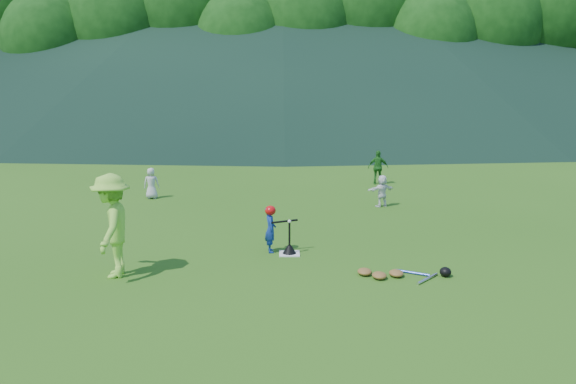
{
  "coord_description": "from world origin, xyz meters",
  "views": [
    {
      "loc": [
        -0.18,
        -11.81,
        3.69
      ],
      "look_at": [
        0.0,
        2.5,
        0.9
      ],
      "focal_mm": 35.0,
      "sensor_mm": 36.0,
      "label": 1
    }
  ],
  "objects_px": {
    "fielder_d": "(382,191)",
    "batting_tee": "(289,248)",
    "fielder_c": "(378,167)",
    "equipment_pile": "(396,273)",
    "adult_coach": "(112,226)",
    "fielder_a": "(151,183)",
    "home_plate": "(289,254)",
    "batter_child": "(270,229)"
  },
  "relations": [
    {
      "from": "fielder_d",
      "to": "batting_tee",
      "type": "xyz_separation_m",
      "value": [
        -2.87,
        -4.77,
        -0.36
      ]
    },
    {
      "from": "adult_coach",
      "to": "fielder_a",
      "type": "xyz_separation_m",
      "value": [
        -0.96,
        7.44,
        -0.5
      ]
    },
    {
      "from": "fielder_d",
      "to": "batting_tee",
      "type": "height_order",
      "value": "fielder_d"
    },
    {
      "from": "adult_coach",
      "to": "equipment_pile",
      "type": "relative_size",
      "value": 1.12
    },
    {
      "from": "home_plate",
      "to": "batting_tee",
      "type": "distance_m",
      "value": 0.12
    },
    {
      "from": "home_plate",
      "to": "batter_child",
      "type": "xyz_separation_m",
      "value": [
        -0.42,
        0.18,
        0.5
      ]
    },
    {
      "from": "batter_child",
      "to": "batting_tee",
      "type": "xyz_separation_m",
      "value": [
        0.42,
        -0.18,
        -0.38
      ]
    },
    {
      "from": "home_plate",
      "to": "batting_tee",
      "type": "relative_size",
      "value": 0.66
    },
    {
      "from": "fielder_c",
      "to": "equipment_pile",
      "type": "bearing_deg",
      "value": 88.57
    },
    {
      "from": "adult_coach",
      "to": "equipment_pile",
      "type": "height_order",
      "value": "adult_coach"
    },
    {
      "from": "batting_tee",
      "to": "equipment_pile",
      "type": "distance_m",
      "value": 2.53
    },
    {
      "from": "equipment_pile",
      "to": "batting_tee",
      "type": "bearing_deg",
      "value": 144.14
    },
    {
      "from": "fielder_c",
      "to": "fielder_d",
      "type": "relative_size",
      "value": 1.3
    },
    {
      "from": "fielder_d",
      "to": "home_plate",
      "type": "bearing_deg",
      "value": 34.52
    },
    {
      "from": "fielder_d",
      "to": "batting_tee",
      "type": "distance_m",
      "value": 5.58
    },
    {
      "from": "home_plate",
      "to": "fielder_a",
      "type": "distance_m",
      "value": 7.51
    },
    {
      "from": "batting_tee",
      "to": "equipment_pile",
      "type": "bearing_deg",
      "value": -35.86
    },
    {
      "from": "adult_coach",
      "to": "batting_tee",
      "type": "distance_m",
      "value": 3.78
    },
    {
      "from": "batter_child",
      "to": "fielder_a",
      "type": "distance_m",
      "value": 7.11
    },
    {
      "from": "fielder_a",
      "to": "batting_tee",
      "type": "bearing_deg",
      "value": 121.34
    },
    {
      "from": "home_plate",
      "to": "adult_coach",
      "type": "height_order",
      "value": "adult_coach"
    },
    {
      "from": "batting_tee",
      "to": "equipment_pile",
      "type": "height_order",
      "value": "batting_tee"
    },
    {
      "from": "batter_child",
      "to": "fielder_a",
      "type": "relative_size",
      "value": 1.02
    },
    {
      "from": "batting_tee",
      "to": "fielder_c",
      "type": "bearing_deg",
      "value": 68.43
    },
    {
      "from": "fielder_d",
      "to": "fielder_c",
      "type": "bearing_deg",
      "value": -122.4
    },
    {
      "from": "fielder_c",
      "to": "equipment_pile",
      "type": "height_order",
      "value": "fielder_c"
    },
    {
      "from": "batter_child",
      "to": "batting_tee",
      "type": "height_order",
      "value": "batter_child"
    },
    {
      "from": "adult_coach",
      "to": "fielder_c",
      "type": "relative_size",
      "value": 1.6
    },
    {
      "from": "fielder_a",
      "to": "equipment_pile",
      "type": "relative_size",
      "value": 0.56
    },
    {
      "from": "home_plate",
      "to": "fielder_d",
      "type": "xyz_separation_m",
      "value": [
        2.87,
        4.77,
        0.47
      ]
    },
    {
      "from": "batter_child",
      "to": "batting_tee",
      "type": "bearing_deg",
      "value": -120.92
    },
    {
      "from": "fielder_c",
      "to": "equipment_pile",
      "type": "distance_m",
      "value": 10.19
    },
    {
      "from": "batter_child",
      "to": "adult_coach",
      "type": "relative_size",
      "value": 0.51
    },
    {
      "from": "adult_coach",
      "to": "home_plate",
      "type": "bearing_deg",
      "value": 107.88
    },
    {
      "from": "fielder_d",
      "to": "equipment_pile",
      "type": "relative_size",
      "value": 0.54
    },
    {
      "from": "fielder_d",
      "to": "adult_coach",
      "type": "bearing_deg",
      "value": 19.85
    },
    {
      "from": "adult_coach",
      "to": "fielder_c",
      "type": "height_order",
      "value": "adult_coach"
    },
    {
      "from": "fielder_c",
      "to": "adult_coach",
      "type": "bearing_deg",
      "value": 61.83
    },
    {
      "from": "home_plate",
      "to": "fielder_d",
      "type": "bearing_deg",
      "value": 59.0
    },
    {
      "from": "home_plate",
      "to": "fielder_a",
      "type": "height_order",
      "value": "fielder_a"
    },
    {
      "from": "adult_coach",
      "to": "fielder_a",
      "type": "height_order",
      "value": "adult_coach"
    },
    {
      "from": "home_plate",
      "to": "equipment_pile",
      "type": "height_order",
      "value": "equipment_pile"
    }
  ]
}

